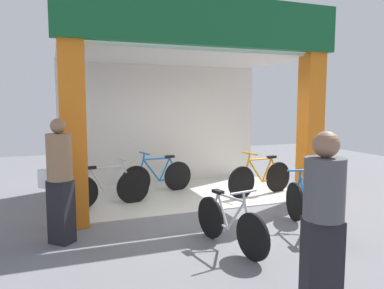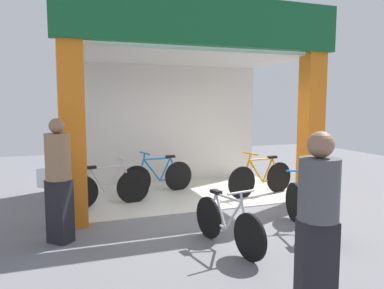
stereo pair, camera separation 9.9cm
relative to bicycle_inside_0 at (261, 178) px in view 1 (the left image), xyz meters
name	(u,v)px [view 1 (the left image)]	position (x,y,z in m)	size (l,w,h in m)	color
ground_plane	(205,212)	(-1.57, -0.72, -0.37)	(17.71, 17.71, 0.00)	slate
shop_facade	(181,101)	(-1.57, 0.64, 1.61)	(5.05, 3.05, 3.74)	beige
bicycle_inside_0	(261,178)	(0.00, 0.00, 0.00)	(1.67, 0.49, 0.93)	black
bicycle_inside_1	(158,177)	(-2.01, 0.89, -0.01)	(1.65, 0.50, 0.92)	black
bicycle_inside_2	(107,188)	(-3.17, 0.23, -0.01)	(1.64, 0.45, 0.91)	black
bicycle_parked_0	(308,208)	(-0.48, -2.20, -0.01)	(0.49, 1.61, 0.90)	black
bicycle_parked_1	(230,224)	(-1.91, -2.40, -0.04)	(0.43, 1.52, 0.84)	black
pedestrian_0	(60,179)	(-4.03, -1.39, 0.53)	(0.54, 0.53, 1.75)	black
pedestrian_1	(323,221)	(-1.85, -4.16, 0.52)	(0.45, 0.45, 1.71)	black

